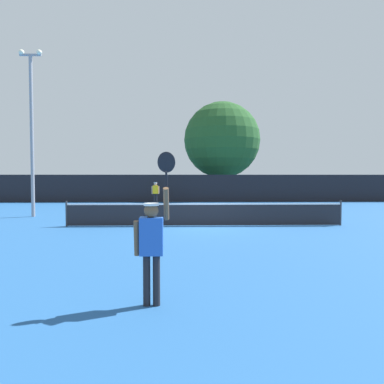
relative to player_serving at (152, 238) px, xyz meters
name	(u,v)px	position (x,y,z in m)	size (l,w,h in m)	color
ground_plane	(205,226)	(1.46, 9.65, -1.12)	(120.00, 120.00, 0.00)	#235693
tennis_net	(205,214)	(1.46, 9.65, -0.61)	(11.79, 0.08, 1.07)	#232328
perimeter_fence	(194,188)	(1.46, 24.13, -0.01)	(35.23, 0.12, 2.23)	black
player_serving	(152,238)	(0.00, 0.00, 0.00)	(0.67, 0.40, 2.54)	blue
player_receiving	(155,191)	(-1.49, 21.21, -0.11)	(0.57, 0.24, 1.65)	yellow
tennis_ball	(178,220)	(0.29, 11.41, -1.09)	(0.07, 0.07, 0.07)	#CCE033
light_pole	(32,123)	(-7.29, 13.41, 3.75)	(1.18, 0.28, 8.60)	gray
large_tree	(222,140)	(4.18, 28.37, 4.32)	(7.02, 7.02, 8.97)	brown
parked_car_near	(219,190)	(4.03, 29.64, -0.34)	(2.32, 4.37, 1.69)	red
parked_car_mid	(258,189)	(8.18, 31.41, -0.34)	(2.35, 4.38, 1.69)	#B7B7BC
parked_car_far	(289,189)	(11.79, 32.63, -0.34)	(2.16, 4.31, 1.69)	red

